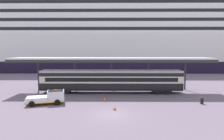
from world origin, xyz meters
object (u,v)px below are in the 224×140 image
train_carriage (111,80)px  traffic_cone_near (105,99)px  service_truck (49,97)px  traffic_cone_mid (115,108)px  quay_bollard (202,100)px  cruise_ship (164,37)px

train_carriage → traffic_cone_near: 6.22m
service_truck → traffic_cone_mid: 9.75m
train_carriage → quay_bollard: train_carriage is taller
cruise_ship → train_carriage: 47.43m
train_carriage → traffic_cone_near: bearing=-99.1°
traffic_cone_near → traffic_cone_mid: (1.50, -4.07, -0.01)m
traffic_cone_mid → quay_bollard: size_ratio=0.64×
train_carriage → quay_bollard: 14.92m
cruise_ship → quay_bollard: (-6.95, -48.71, -12.47)m
cruise_ship → quay_bollard: 50.76m
traffic_cone_near → quay_bollard: size_ratio=0.66×
cruise_ship → traffic_cone_near: cruise_ship is taller
cruise_ship → quay_bollard: cruise_ship is taller
train_carriage → traffic_cone_mid: train_carriage is taller
service_truck → train_carriage: bearing=39.3°
train_carriage → service_truck: bearing=-140.7°
traffic_cone_mid → service_truck: bearing=163.8°
traffic_cone_mid → quay_bollard: (12.46, 2.85, 0.21)m
traffic_cone_mid → quay_bollard: 12.79m
quay_bollard → cruise_ship: bearing=81.9°
cruise_ship → traffic_cone_mid: 56.54m
train_carriage → service_truck: train_carriage is taller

